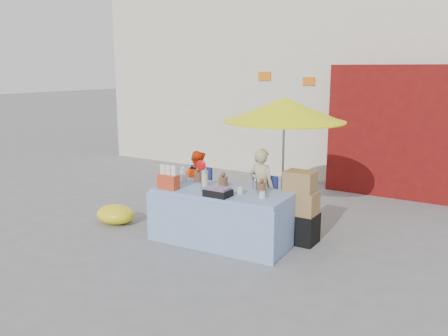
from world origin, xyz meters
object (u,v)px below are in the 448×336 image
Objects in this scene: market_table at (222,215)px; chair_left at (194,202)px; vendor_orange at (198,183)px; umbrella at (284,110)px; vendor_beige at (261,188)px; box_stack at (300,210)px; chair_right at (257,213)px.

market_table reaches higher than chair_left.
vendor_orange is (-1.09, 0.94, 0.16)m from market_table.
vendor_orange is 2.04m from umbrella.
market_table is at bearing 147.05° from vendor_orange.
umbrella is (1.55, 0.28, 1.64)m from chair_left.
umbrella is at bearing 18.13° from chair_left.
vendor_orange reaches higher than chair_left.
chair_left is at bearing 13.86° from vendor_beige.
vendor_beige is (1.25, 0.00, 0.08)m from vendor_orange.
box_stack is (2.08, -0.22, 0.24)m from chair_left.
box_stack is at bearing 164.78° from vendor_beige.
umbrella is (0.30, 0.28, 1.64)m from chair_right.
vendor_beige is (1.25, 0.13, 0.39)m from chair_left.
market_table is 1.94× the size of box_stack.
vendor_orange is 2.11m from box_stack.
chair_left is 1.25m from chair_right.
chair_right is at bearing 98.62° from vendor_beige.
chair_right is 1.30m from vendor_orange.
chair_right is (1.25, 0.00, 0.00)m from chair_left.
vendor_beige is at bearing 13.86° from chair_left.
box_stack is (0.83, -0.35, -0.15)m from vendor_beige.
chair_right is at bearing 75.65° from market_table.
vendor_beige is at bearing -172.28° from vendor_orange.
umbrella is 1.94× the size of box_stack.
chair_right is at bearing 7.72° from chair_left.
vendor_orange is 0.88× the size of vendor_beige.
market_table is 1.85× the size of vendor_orange.
chair_right is (0.16, 0.80, -0.15)m from market_table.
chair_left is 1.00× the size of chair_right.
chair_right is at bearing -136.33° from umbrella.
chair_right is 0.41m from vendor_beige.
vendor_beige reaches higher than vendor_orange.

